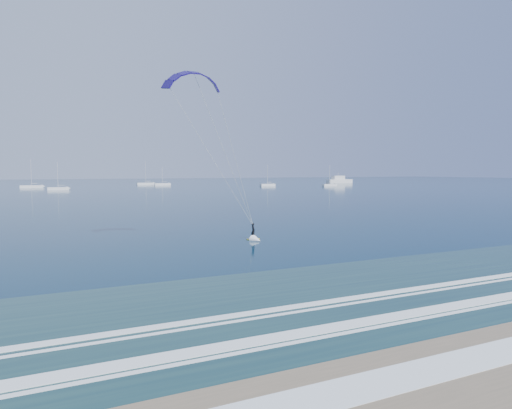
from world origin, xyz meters
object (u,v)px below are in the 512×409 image
object	(u,v)px
kitesurfer_rig	(226,156)
sailboat_6	(330,185)
motor_yacht	(339,180)
sailboat_7	(162,184)
sailboat_5	(268,185)
sailboat_3	(58,188)
sailboat_4	(146,184)
sailboat_2	(32,186)

from	to	relation	value
kitesurfer_rig	sailboat_6	xyz separation A→B (m)	(117.33, 150.45, -9.07)
motor_yacht	sailboat_7	world-z (taller)	sailboat_7
sailboat_5	sailboat_6	distance (m)	32.04
motor_yacht	sailboat_3	bearing A→B (deg)	-168.54
sailboat_3	sailboat_7	size ratio (longest dim) A/B	1.12
kitesurfer_rig	sailboat_4	distance (m)	219.11
sailboat_3	sailboat_4	distance (m)	72.72
sailboat_2	sailboat_4	size ratio (longest dim) A/B	0.98
sailboat_2	sailboat_6	size ratio (longest dim) A/B	1.22
kitesurfer_rig	motor_yacht	world-z (taller)	kitesurfer_rig
sailboat_4	sailboat_5	distance (m)	72.29
sailboat_4	sailboat_2	bearing A→B (deg)	-158.54
sailboat_3	sailboat_7	xyz separation A→B (m)	(53.90, 40.77, -0.02)
sailboat_4	sailboat_5	world-z (taller)	sailboat_4
sailboat_5	sailboat_7	world-z (taller)	sailboat_5
motor_yacht	sailboat_2	xyz separation A→B (m)	(-176.63, -1.83, -1.17)
motor_yacht	sailboat_6	bearing A→B (deg)	-130.55
kitesurfer_rig	sailboat_7	xyz separation A→B (m)	(42.85, 201.82, -9.08)
sailboat_7	sailboat_5	bearing A→B (deg)	-37.27
sailboat_2	sailboat_3	size ratio (longest dim) A/B	1.15
sailboat_5	sailboat_7	distance (m)	58.62
sailboat_4	sailboat_5	size ratio (longest dim) A/B	1.20
kitesurfer_rig	sailboat_6	distance (m)	191.01
motor_yacht	kitesurfer_rig	bearing A→B (deg)	-128.56
kitesurfer_rig	motor_yacht	distance (m)	249.22
kitesurfer_rig	sailboat_2	world-z (taller)	kitesurfer_rig
sailboat_4	sailboat_7	world-z (taller)	sailboat_4
sailboat_3	sailboat_5	world-z (taller)	sailboat_3
kitesurfer_rig	sailboat_3	size ratio (longest dim) A/B	1.64
sailboat_5	sailboat_6	size ratio (longest dim) A/B	1.03
sailboat_2	sailboat_4	distance (m)	62.50
motor_yacht	sailboat_5	distance (m)	71.67
sailboat_4	kitesurfer_rig	bearing A→B (deg)	-99.68
sailboat_3	sailboat_5	distance (m)	100.68
sailboat_2	sailboat_6	xyz separation A→B (m)	(138.70, -42.50, -0.02)
sailboat_3	sailboat_6	size ratio (longest dim) A/B	1.06
sailboat_4	motor_yacht	bearing A→B (deg)	-10.06
sailboat_5	sailboat_6	xyz separation A→B (m)	(27.84, -15.87, -0.00)
sailboat_2	sailboat_7	xyz separation A→B (m)	(64.21, 8.87, -0.03)
motor_yacht	sailboat_7	bearing A→B (deg)	176.42
sailboat_3	kitesurfer_rig	bearing A→B (deg)	-86.07
sailboat_6	sailboat_7	distance (m)	90.48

